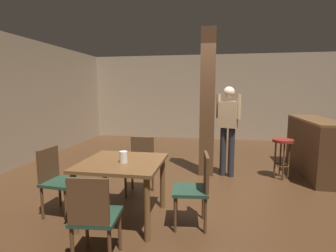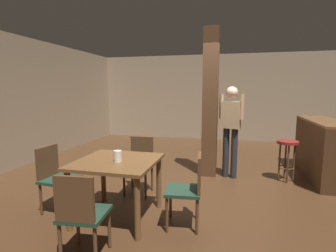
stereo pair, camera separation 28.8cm
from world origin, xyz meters
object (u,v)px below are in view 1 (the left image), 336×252
object	(u,v)px
napkin_cup	(123,157)
dining_table	(122,170)
chair_east	(196,186)
bar_stool_near	(282,149)
chair_west	(57,178)
chair_north	(141,162)
chair_south	(94,215)
bar_counter	(310,146)
standing_person	(228,125)

from	to	relation	value
napkin_cup	dining_table	bearing A→B (deg)	123.95
chair_east	bar_stool_near	distance (m)	2.49
napkin_cup	chair_east	bearing A→B (deg)	4.39
chair_west	napkin_cup	distance (m)	1.01
dining_table	chair_west	world-z (taller)	chair_west
bar_stool_near	chair_west	bearing A→B (deg)	-148.34
chair_north	napkin_cup	xyz separation A→B (m)	(0.06, -0.95, 0.34)
dining_table	chair_south	bearing A→B (deg)	-87.60
bar_counter	chair_east	bearing A→B (deg)	-130.67
dining_table	chair_west	size ratio (longest dim) A/B	1.12
chair_west	chair_north	xyz separation A→B (m)	(0.90, 0.90, 0.00)
dining_table	chair_north	distance (m)	0.90
chair_east	chair_west	distance (m)	1.85
chair_south	chair_north	world-z (taller)	same
chair_south	bar_counter	distance (m)	4.43
chair_west	chair_north	world-z (taller)	same
dining_table	bar_stool_near	world-z (taller)	dining_table
chair_south	napkin_cup	bearing A→B (deg)	89.89
chair_south	standing_person	size ratio (longest dim) A/B	0.52
standing_person	bar_counter	distance (m)	1.72
dining_table	napkin_cup	xyz separation A→B (m)	(0.04, -0.06, 0.19)
chair_south	standing_person	bearing A→B (deg)	65.00
chair_north	napkin_cup	size ratio (longest dim) A/B	6.37
standing_person	bar_stool_near	world-z (taller)	standing_person
chair_south	bar_stool_near	bearing A→B (deg)	51.14
bar_counter	bar_stool_near	bearing A→B (deg)	-147.75
napkin_cup	standing_person	bearing A→B (deg)	56.75
dining_table	chair_east	size ratio (longest dim) A/B	1.12
chair_east	napkin_cup	distance (m)	0.96
chair_east	bar_counter	size ratio (longest dim) A/B	0.47
chair_south	chair_west	world-z (taller)	same
bar_stool_near	bar_counter	bearing A→B (deg)	32.25
dining_table	chair_west	bearing A→B (deg)	-179.24
napkin_cup	standing_person	size ratio (longest dim) A/B	0.08
standing_person	bar_stool_near	xyz separation A→B (m)	(1.01, 0.03, -0.43)
dining_table	bar_counter	world-z (taller)	bar_counter
napkin_cup	bar_stool_near	world-z (taller)	napkin_cup
dining_table	chair_west	xyz separation A→B (m)	(-0.92, -0.01, -0.14)
bar_counter	chair_south	bearing A→B (deg)	-131.82
chair_north	napkin_cup	distance (m)	1.01
chair_west	bar_stool_near	xyz separation A→B (m)	(3.31, 2.04, 0.06)
chair_north	bar_stool_near	size ratio (longest dim) A/B	1.19
chair_north	standing_person	bearing A→B (deg)	38.15
chair_south	chair_north	size ratio (longest dim) A/B	1.00
dining_table	bar_stool_near	size ratio (longest dim) A/B	1.34
chair_south	napkin_cup	size ratio (longest dim) A/B	6.37
standing_person	bar_stool_near	bearing A→B (deg)	1.92
dining_table	standing_person	size ratio (longest dim) A/B	0.58
chair_south	napkin_cup	xyz separation A→B (m)	(0.00, 0.84, 0.34)
dining_table	standing_person	bearing A→B (deg)	55.23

